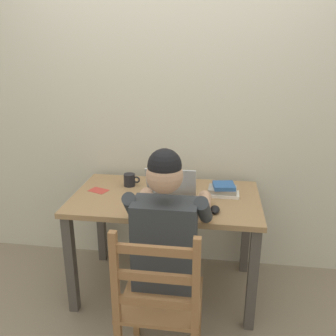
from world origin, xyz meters
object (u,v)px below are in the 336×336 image
(coffee_mug_white, at_px, (184,179))
(coffee_mug_spare, at_px, (166,179))
(computer_mouse, at_px, (215,210))
(wooden_chair, at_px, (160,303))
(desk, at_px, (166,210))
(book_stack_main, at_px, (223,190))
(coffee_mug_dark, at_px, (130,180))
(landscape_photo_print, at_px, (99,190))
(laptop, at_px, (169,197))
(seated_person, at_px, (168,238))

(coffee_mug_white, relative_size, coffee_mug_spare, 1.09)
(computer_mouse, bearing_deg, wooden_chair, -116.64)
(desk, height_order, book_stack_main, book_stack_main)
(coffee_mug_dark, bearing_deg, wooden_chair, -67.41)
(coffee_mug_dark, bearing_deg, landscape_photo_print, -148.32)
(laptop, distance_m, coffee_mug_white, 0.35)
(laptop, height_order, coffee_mug_dark, laptop)
(seated_person, distance_m, coffee_mug_spare, 0.66)
(coffee_mug_spare, xyz_separation_m, landscape_photo_print, (-0.45, -0.17, -0.05))
(desk, xyz_separation_m, computer_mouse, (0.34, -0.20, 0.12))
(computer_mouse, distance_m, coffee_mug_white, 0.47)
(coffee_mug_spare, bearing_deg, desk, -81.14)
(computer_mouse, bearing_deg, coffee_mug_spare, 132.30)
(wooden_chair, xyz_separation_m, coffee_mug_dark, (-0.36, 0.87, 0.34))
(laptop, xyz_separation_m, landscape_photo_print, (-0.53, 0.17, -0.05))
(desk, distance_m, coffee_mug_white, 0.28)
(laptop, xyz_separation_m, coffee_mug_dark, (-0.33, 0.29, -0.01))
(coffee_mug_spare, xyz_separation_m, book_stack_main, (0.42, -0.12, -0.01))
(coffee_mug_white, relative_size, coffee_mug_dark, 1.01)
(landscape_photo_print, bearing_deg, book_stack_main, 23.92)
(seated_person, distance_m, book_stack_main, 0.61)
(laptop, distance_m, coffee_mug_dark, 0.44)
(seated_person, relative_size, landscape_photo_print, 9.48)
(desk, distance_m, wooden_chair, 0.75)
(coffee_mug_white, distance_m, landscape_photo_print, 0.62)
(coffee_mug_spare, height_order, landscape_photo_print, coffee_mug_spare)
(desk, height_order, seated_person, seated_person)
(coffee_mug_white, height_order, coffee_mug_spare, coffee_mug_white)
(wooden_chair, relative_size, landscape_photo_print, 7.14)
(coffee_mug_white, bearing_deg, coffee_mug_spare, -178.54)
(coffee_mug_spare, relative_size, book_stack_main, 0.52)
(wooden_chair, distance_m, coffee_mug_white, 0.99)
(seated_person, bearing_deg, landscape_photo_print, 140.03)
(seated_person, height_order, book_stack_main, seated_person)
(desk, xyz_separation_m, coffee_mug_spare, (-0.03, 0.20, 0.16))
(seated_person, bearing_deg, laptop, 96.59)
(seated_person, distance_m, wooden_chair, 0.36)
(coffee_mug_dark, distance_m, landscape_photo_print, 0.24)
(landscape_photo_print, bearing_deg, coffee_mug_spare, 41.47)
(computer_mouse, height_order, book_stack_main, book_stack_main)
(computer_mouse, distance_m, book_stack_main, 0.28)
(laptop, height_order, computer_mouse, laptop)
(wooden_chair, height_order, book_stack_main, wooden_chair)
(wooden_chair, bearing_deg, landscape_photo_print, 126.77)
(desk, distance_m, coffee_mug_dark, 0.36)
(computer_mouse, relative_size, landscape_photo_print, 0.77)
(seated_person, bearing_deg, coffee_mug_white, 87.43)
(computer_mouse, distance_m, coffee_mug_dark, 0.72)
(laptop, distance_m, landscape_photo_print, 0.55)
(laptop, relative_size, computer_mouse, 3.30)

